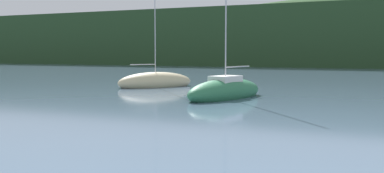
% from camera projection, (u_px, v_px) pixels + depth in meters
% --- Properties ---
extents(sailboat_mid_3, '(4.62, 8.74, 12.32)m').
position_uv_depth(sailboat_mid_3, '(225.00, 91.00, 32.51)').
color(sailboat_mid_3, '#2D754C').
rests_on(sailboat_mid_3, ground_plane).
extents(sailboat_far_4, '(6.64, 7.85, 11.64)m').
position_uv_depth(sailboat_far_4, '(155.00, 82.00, 43.06)').
color(sailboat_far_4, '#CCBC8E').
rests_on(sailboat_far_4, ground_plane).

